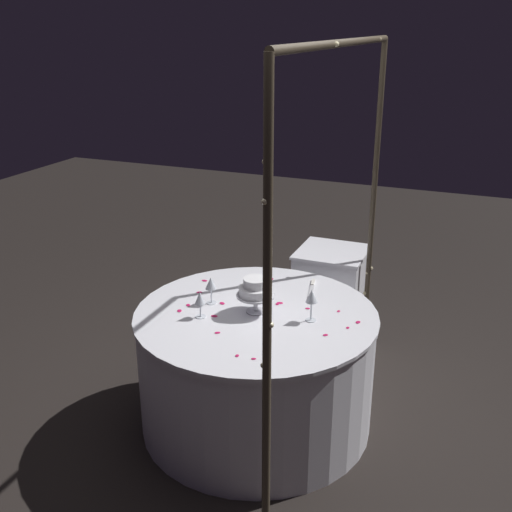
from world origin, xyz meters
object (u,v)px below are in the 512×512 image
(main_table, at_px, (256,368))
(cake_knife, at_px, (312,288))
(decorative_arch, at_px, (336,203))
(wine_glass_2, at_px, (312,297))
(wine_glass_0, at_px, (211,284))
(tiered_cake, at_px, (256,290))
(side_table, at_px, (330,300))
(wine_glass_1, at_px, (200,299))

(main_table, bearing_deg, cake_knife, 156.52)
(decorative_arch, xyz_separation_m, wine_glass_2, (-0.02, -0.12, -0.56))
(main_table, height_order, wine_glass_2, wine_glass_2)
(wine_glass_0, bearing_deg, cake_knife, 131.41)
(tiered_cake, xyz_separation_m, wine_glass_2, (-0.02, 0.32, 0.00))
(decorative_arch, height_order, wine_glass_2, decorative_arch)
(decorative_arch, height_order, side_table, decorative_arch)
(side_table, xyz_separation_m, cake_knife, (0.59, 0.03, 0.35))
(main_table, height_order, wine_glass_1, wine_glass_1)
(wine_glass_1, height_order, wine_glass_2, wine_glass_2)
(decorative_arch, bearing_deg, side_table, -164.94)
(tiered_cake, distance_m, cake_knife, 0.50)
(wine_glass_0, relative_size, cake_knife, 0.56)
(decorative_arch, height_order, tiered_cake, decorative_arch)
(wine_glass_1, distance_m, wine_glass_2, 0.62)
(wine_glass_2, bearing_deg, main_table, -85.34)
(main_table, bearing_deg, wine_glass_0, -93.56)
(tiered_cake, distance_m, wine_glass_1, 0.32)
(wine_glass_1, bearing_deg, tiered_cake, 123.90)
(tiered_cake, height_order, wine_glass_2, tiered_cake)
(decorative_arch, relative_size, cake_knife, 7.55)
(main_table, bearing_deg, decorative_arch, 90.16)
(side_table, xyz_separation_m, wine_glass_0, (1.02, -0.45, 0.47))
(main_table, distance_m, side_table, 1.05)
(main_table, relative_size, wine_glass_2, 7.52)
(main_table, height_order, tiered_cake, tiered_cake)
(wine_glass_2, relative_size, cake_knife, 0.63)
(cake_knife, bearing_deg, wine_glass_0, -48.59)
(tiered_cake, height_order, wine_glass_0, tiered_cake)
(decorative_arch, distance_m, wine_glass_1, 0.94)
(wine_glass_0, bearing_deg, tiered_cake, 88.11)
(wine_glass_2, bearing_deg, wine_glass_0, -89.26)
(side_table, bearing_deg, cake_knife, 3.25)
(main_table, xyz_separation_m, tiered_cake, (-0.01, -0.01, 0.50))
(decorative_arch, xyz_separation_m, side_table, (-1.04, -0.28, -1.04))
(main_table, xyz_separation_m, wine_glass_0, (-0.02, -0.29, 0.49))
(wine_glass_0, bearing_deg, wine_glass_2, 90.74)
(side_table, relative_size, cake_knife, 2.64)
(wine_glass_0, bearing_deg, side_table, 156.09)
(wine_glass_1, xyz_separation_m, wine_glass_2, (-0.19, 0.59, 0.03))
(cake_knife, bearing_deg, side_table, -176.75)
(decorative_arch, xyz_separation_m, tiered_cake, (-0.01, -0.44, -0.56))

